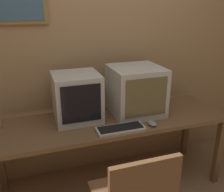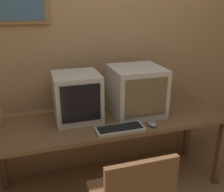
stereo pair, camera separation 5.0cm
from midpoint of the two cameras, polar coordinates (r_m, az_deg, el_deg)
name	(u,v)px [view 2 (the right image)]	position (r m, az deg, el deg)	size (l,w,h in m)	color
wall_back	(98,46)	(2.45, -2.57, 11.27)	(8.00, 0.08, 2.60)	tan
desk	(112,126)	(2.26, 0.64, -6.97)	(2.09, 0.63, 0.72)	brown
monitor_left	(77,97)	(2.19, -7.36, -0.15)	(0.39, 0.39, 0.41)	beige
monitor_right	(136,91)	(2.29, 6.17, 1.23)	(0.46, 0.45, 0.44)	beige
keyboard_main	(119,129)	(2.04, 2.43, -7.51)	(0.40, 0.15, 0.03)	beige
mouse_near_keyboard	(152,124)	(2.14, 9.78, -6.29)	(0.07, 0.10, 0.03)	gray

